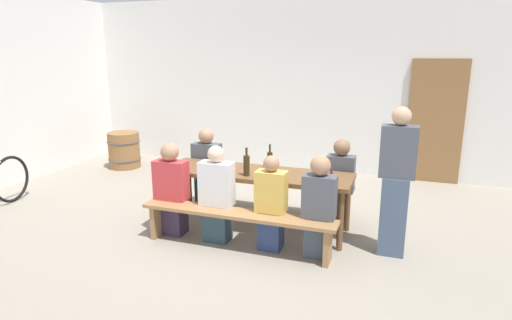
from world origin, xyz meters
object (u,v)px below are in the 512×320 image
Objects in this scene: seated_guest_near_2 at (271,205)px; standing_host at (396,185)px; bench_near at (237,219)px; wine_glass_0 at (331,173)px; wine_bottle_0 at (270,159)px; seated_guest_near_0 at (172,191)px; wine_bottle_2 at (247,165)px; tasting_table at (256,178)px; wooden_door at (435,122)px; wine_barrel at (124,150)px; wine_bottle_1 at (213,162)px; seated_guest_far_1 at (340,183)px; bench_far at (272,186)px; seated_guest_near_3 at (319,208)px; seated_guest_near_1 at (217,197)px; wine_glass_1 at (266,169)px; seated_guest_far_0 at (207,170)px.

standing_host reaches higher than seated_guest_near_2.
bench_near is 13.21× the size of wine_glass_0.
seated_guest_near_0 is (-1.02, -0.74, -0.31)m from wine_bottle_0.
tasting_table is at bearing 77.00° from wine_bottle_2.
wooden_door reaches higher than wine_barrel.
standing_host reaches higher than wine_bottle_0.
wine_bottle_1 reaches higher than tasting_table.
seated_guest_near_2 is (0.36, -0.50, -0.15)m from tasting_table.
seated_guest_far_1 is 4.66m from wine_barrel.
seated_guest_near_2 reaches higher than bench_near.
seated_guest_near_2 is (1.28, 0.00, -0.03)m from seated_guest_near_0.
tasting_table is 3.45× the size of wine_barrel.
wooden_door is 3.24m from bench_far.
seated_guest_near_0 is 1.00× the size of seated_guest_near_3.
wine_glass_0 is at bearing -0.09° from wine_bottle_1.
seated_guest_near_3 is (0.91, -1.16, 0.19)m from bench_far.
wine_bottle_0 is at bearing 31.94° from wine_bottle_1.
seated_guest_near_0 reaches higher than tasting_table.
seated_guest_far_1 is (0.98, 1.16, 0.19)m from bench_near.
wine_glass_0 is 1.36m from seated_guest_near_1.
tasting_table is 7.77× the size of wine_bottle_0.
standing_host is at bearing -82.58° from seated_guest_near_0.
seated_guest_near_3 is 1.66× the size of wine_barrel.
wine_glass_0 is at bearing -0.71° from standing_host.
standing_host reaches higher than tasting_table.
wooden_door is 3.69m from tasting_table.
wine_glass_1 is at bearing -45.17° from seated_guest_far_1.
wine_barrel is (-3.44, 2.62, -0.02)m from bench_near.
seated_guest_near_3 is at bearing -51.99° from bench_far.
bench_near is 1.00× the size of bench_far.
tasting_table is 0.64m from seated_guest_near_2.
bench_far is at bearing 103.66° from wine_glass_1.
seated_guest_far_1 is at bearing 49.85° from bench_near.
bench_far is 7.44× the size of wine_bottle_0.
wine_bottle_1 is 1.49m from wine_glass_0.
wine_glass_0 is 0.15× the size of seated_guest_far_0.
seated_guest_far_0 is at bearing -30.24° from wine_barrel.
wine_barrel is at bearing 45.55° from seated_guest_near_0.
bench_far is at bearing 139.96° from wine_glass_0.
tasting_table is at bearing -126.45° from wooden_door.
wine_glass_0 is at bearing -60.31° from seated_guest_near_2.
seated_guest_near_3 is (-1.27, -3.46, -0.49)m from wooden_door.
wine_glass_0 reaches higher than wine_glass_1.
wine_glass_0 is 1.94m from seated_guest_near_0.
seated_guest_near_1 is 0.70× the size of standing_host.
wine_bottle_2 is at bearing -177.33° from wine_glass_0.
seated_guest_near_1 is at bearing 90.00° from seated_guest_near_2.
seated_guest_far_1 is (1.90, 1.01, -0.00)m from seated_guest_near_0.
wooden_door reaches higher than bench_far.
seated_guest_near_0 is at bearing -151.23° from tasting_table.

